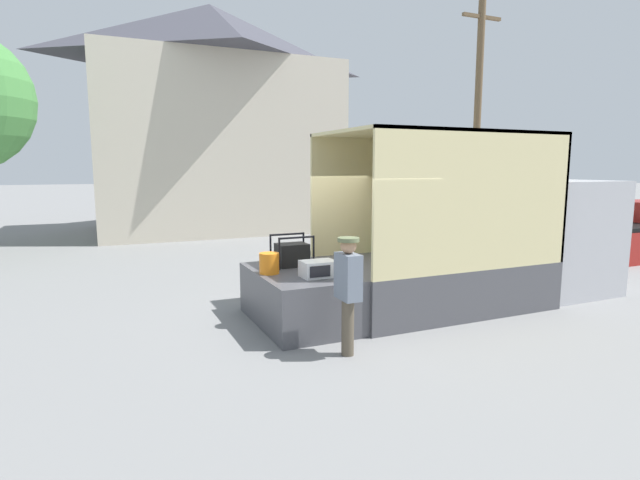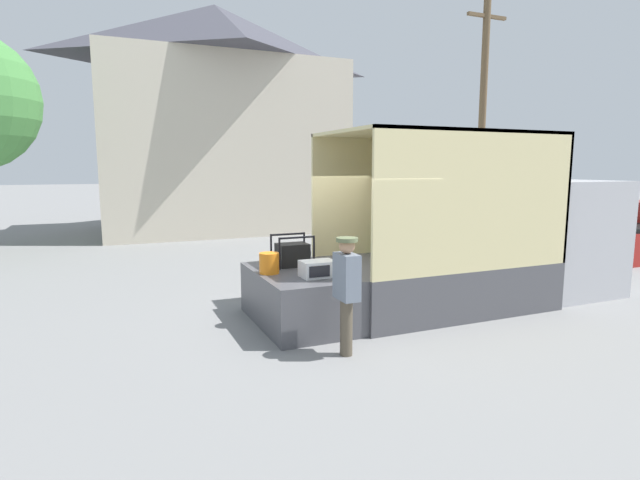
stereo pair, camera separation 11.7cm
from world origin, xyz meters
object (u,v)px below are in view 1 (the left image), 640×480
box_truck (495,249)px  microwave (318,269)px  utility_pole (477,116)px  portable_generator (293,254)px  worker_person (348,284)px  orange_bucket (269,263)px

box_truck → microwave: box_truck is taller
microwave → utility_pole: bearing=39.0°
microwave → portable_generator: 1.02m
portable_generator → microwave: bearing=-87.3°
worker_person → box_truck: bearing=21.6°
utility_pole → worker_person: bearing=-137.6°
portable_generator → worker_person: 2.17m
orange_bucket → utility_pole: bearing=35.5°
orange_bucket → worker_person: worker_person is taller
box_truck → utility_pole: size_ratio=0.68×
box_truck → portable_generator: 4.28m
microwave → utility_pole: 14.18m
microwave → utility_pole: (10.66, 8.63, 3.61)m
box_truck → worker_person: 4.57m
box_truck → orange_bucket: size_ratio=17.53×
microwave → portable_generator: (-0.05, 1.02, 0.08)m
box_truck → orange_bucket: bearing=179.7°
box_truck → portable_generator: bearing=173.6°
utility_pole → orange_bucket: bearing=-144.5°
orange_bucket → utility_pole: utility_pole is taller
microwave → box_truck: bearing=7.3°
orange_bucket → utility_pole: size_ratio=0.04×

